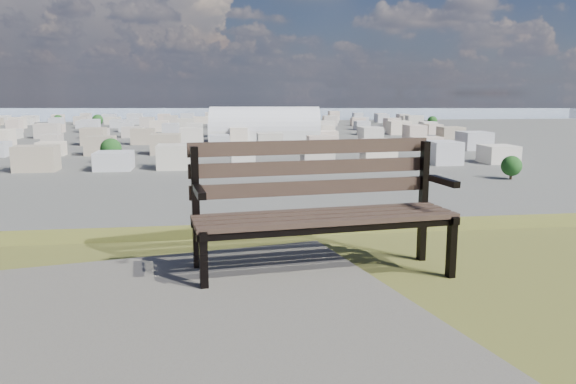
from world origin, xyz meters
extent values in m
cube|color=#3D2C23|center=(-1.34, 2.56, 25.47)|extent=(1.91, 0.32, 0.04)
cube|color=#3D2C23|center=(-1.36, 2.69, 25.47)|extent=(1.91, 0.32, 0.04)
cube|color=#3D2C23|center=(-1.37, 2.81, 25.47)|extent=(1.91, 0.32, 0.04)
cube|color=#3D2C23|center=(-1.39, 2.94, 25.47)|extent=(1.91, 0.32, 0.04)
cube|color=#3D2C23|center=(-1.40, 3.02, 25.64)|extent=(1.90, 0.26, 0.11)
cube|color=#3D2C23|center=(-1.40, 3.05, 25.79)|extent=(1.90, 0.26, 0.11)
cube|color=#3D2C23|center=(-1.40, 3.08, 25.94)|extent=(1.90, 0.26, 0.11)
cube|color=black|center=(-2.25, 2.43, 25.23)|extent=(0.06, 0.07, 0.47)
cube|color=black|center=(-2.30, 2.88, 25.49)|extent=(0.06, 0.07, 0.98)
cube|color=black|center=(-2.27, 2.64, 25.44)|extent=(0.12, 0.53, 0.05)
cube|color=black|center=(-2.26, 2.59, 25.70)|extent=(0.10, 0.39, 0.05)
cube|color=black|center=(-0.43, 2.65, 25.23)|extent=(0.06, 0.07, 0.47)
cube|color=black|center=(-0.49, 3.10, 25.49)|extent=(0.06, 0.07, 0.98)
cube|color=black|center=(-0.46, 2.86, 25.44)|extent=(0.12, 0.53, 0.05)
cube|color=black|center=(-0.45, 2.81, 25.70)|extent=(0.10, 0.39, 0.05)
cube|color=black|center=(-1.34, 2.55, 25.42)|extent=(1.90, 0.27, 0.04)
cube|color=black|center=(-1.39, 2.95, 25.42)|extent=(1.90, 0.27, 0.04)
cube|color=silver|center=(27.51, 307.58, 3.31)|extent=(61.67, 30.75, 6.61)
cylinder|color=white|center=(27.51, 307.58, 6.61)|extent=(61.67, 30.75, 25.13)
cube|color=beige|center=(-60.00, 200.00, 3.50)|extent=(11.00, 11.00, 7.00)
cube|color=#B9AB9E|center=(-36.00, 200.00, 3.50)|extent=(11.00, 11.00, 7.00)
cube|color=beige|center=(-12.00, 200.00, 3.50)|extent=(11.00, 11.00, 7.00)
cube|color=#B4B4B9|center=(12.00, 200.00, 3.50)|extent=(11.00, 11.00, 7.00)
cube|color=beige|center=(36.00, 200.00, 3.50)|extent=(11.00, 11.00, 7.00)
cube|color=tan|center=(60.00, 200.00, 3.50)|extent=(11.00, 11.00, 7.00)
cube|color=beige|center=(84.00, 200.00, 3.50)|extent=(11.00, 11.00, 7.00)
cube|color=beige|center=(108.00, 200.00, 3.50)|extent=(11.00, 11.00, 7.00)
cube|color=beige|center=(-72.00, 250.00, 3.50)|extent=(11.00, 11.00, 7.00)
cube|color=#B4B4B9|center=(-48.00, 250.00, 3.50)|extent=(11.00, 11.00, 7.00)
cube|color=beige|center=(-24.00, 250.00, 3.50)|extent=(11.00, 11.00, 7.00)
cube|color=tan|center=(0.00, 250.00, 3.50)|extent=(11.00, 11.00, 7.00)
cube|color=beige|center=(24.00, 250.00, 3.50)|extent=(11.00, 11.00, 7.00)
cube|color=beige|center=(48.00, 250.00, 3.50)|extent=(11.00, 11.00, 7.00)
cube|color=beige|center=(72.00, 250.00, 3.50)|extent=(11.00, 11.00, 7.00)
cube|color=#B9AB9E|center=(96.00, 250.00, 3.50)|extent=(11.00, 11.00, 7.00)
cube|color=beige|center=(120.00, 250.00, 3.50)|extent=(11.00, 11.00, 7.00)
cube|color=tan|center=(-84.00, 300.00, 3.50)|extent=(11.00, 11.00, 7.00)
cube|color=beige|center=(-60.00, 300.00, 3.50)|extent=(11.00, 11.00, 7.00)
cube|color=beige|center=(-36.00, 300.00, 3.50)|extent=(11.00, 11.00, 7.00)
cube|color=beige|center=(-12.00, 300.00, 3.50)|extent=(11.00, 11.00, 7.00)
cube|color=#B9AB9E|center=(12.00, 300.00, 3.50)|extent=(11.00, 11.00, 7.00)
cube|color=beige|center=(36.00, 300.00, 3.50)|extent=(11.00, 11.00, 7.00)
cube|color=#B4B4B9|center=(60.00, 300.00, 3.50)|extent=(11.00, 11.00, 7.00)
cube|color=beige|center=(84.00, 300.00, 3.50)|extent=(11.00, 11.00, 7.00)
cube|color=tan|center=(108.00, 300.00, 3.50)|extent=(11.00, 11.00, 7.00)
cube|color=beige|center=(132.00, 300.00, 3.50)|extent=(11.00, 11.00, 7.00)
cube|color=beige|center=(-120.00, 350.00, 3.50)|extent=(11.00, 11.00, 7.00)
cube|color=#B9AB9E|center=(-96.00, 350.00, 3.50)|extent=(11.00, 11.00, 7.00)
cube|color=beige|center=(-72.00, 350.00, 3.50)|extent=(11.00, 11.00, 7.00)
cube|color=#B4B4B9|center=(-48.00, 350.00, 3.50)|extent=(11.00, 11.00, 7.00)
cube|color=beige|center=(-24.00, 350.00, 3.50)|extent=(11.00, 11.00, 7.00)
cube|color=tan|center=(0.00, 350.00, 3.50)|extent=(11.00, 11.00, 7.00)
cube|color=beige|center=(24.00, 350.00, 3.50)|extent=(11.00, 11.00, 7.00)
cube|color=beige|center=(48.00, 350.00, 3.50)|extent=(11.00, 11.00, 7.00)
cube|color=beige|center=(72.00, 350.00, 3.50)|extent=(11.00, 11.00, 7.00)
cube|color=#B9AB9E|center=(96.00, 350.00, 3.50)|extent=(11.00, 11.00, 7.00)
cube|color=beige|center=(120.00, 350.00, 3.50)|extent=(11.00, 11.00, 7.00)
cube|color=#B4B4B9|center=(144.00, 350.00, 3.50)|extent=(11.00, 11.00, 7.00)
cube|color=tan|center=(-132.00, 400.00, 3.50)|extent=(11.00, 11.00, 7.00)
cube|color=beige|center=(-108.00, 400.00, 3.50)|extent=(11.00, 11.00, 7.00)
cube|color=beige|center=(-84.00, 400.00, 3.50)|extent=(11.00, 11.00, 7.00)
cube|color=beige|center=(-60.00, 400.00, 3.50)|extent=(11.00, 11.00, 7.00)
cube|color=#B9AB9E|center=(-36.00, 400.00, 3.50)|extent=(11.00, 11.00, 7.00)
cube|color=beige|center=(-12.00, 400.00, 3.50)|extent=(11.00, 11.00, 7.00)
cube|color=#B4B4B9|center=(12.00, 400.00, 3.50)|extent=(11.00, 11.00, 7.00)
cube|color=beige|center=(36.00, 400.00, 3.50)|extent=(11.00, 11.00, 7.00)
cube|color=tan|center=(60.00, 400.00, 3.50)|extent=(11.00, 11.00, 7.00)
cube|color=beige|center=(84.00, 400.00, 3.50)|extent=(11.00, 11.00, 7.00)
cube|color=beige|center=(108.00, 400.00, 3.50)|extent=(11.00, 11.00, 7.00)
cube|color=beige|center=(132.00, 400.00, 3.50)|extent=(11.00, 11.00, 7.00)
cube|color=#B9AB9E|center=(156.00, 400.00, 3.50)|extent=(11.00, 11.00, 7.00)
cube|color=#B4B4B9|center=(-144.00, 450.00, 3.50)|extent=(11.00, 11.00, 7.00)
cube|color=beige|center=(-120.00, 450.00, 3.50)|extent=(11.00, 11.00, 7.00)
cube|color=tan|center=(-96.00, 450.00, 3.50)|extent=(11.00, 11.00, 7.00)
cube|color=beige|center=(-72.00, 450.00, 3.50)|extent=(11.00, 11.00, 7.00)
cube|color=beige|center=(-48.00, 450.00, 3.50)|extent=(11.00, 11.00, 7.00)
cube|color=beige|center=(-24.00, 450.00, 3.50)|extent=(11.00, 11.00, 7.00)
cube|color=#B9AB9E|center=(0.00, 450.00, 3.50)|extent=(11.00, 11.00, 7.00)
cube|color=beige|center=(24.00, 450.00, 3.50)|extent=(11.00, 11.00, 7.00)
cube|color=#B4B4B9|center=(48.00, 450.00, 3.50)|extent=(11.00, 11.00, 7.00)
cube|color=beige|center=(72.00, 450.00, 3.50)|extent=(11.00, 11.00, 7.00)
cube|color=tan|center=(96.00, 450.00, 3.50)|extent=(11.00, 11.00, 7.00)
cube|color=beige|center=(120.00, 450.00, 3.50)|extent=(11.00, 11.00, 7.00)
cube|color=beige|center=(144.00, 450.00, 3.50)|extent=(11.00, 11.00, 7.00)
cube|color=beige|center=(168.00, 450.00, 3.50)|extent=(11.00, 11.00, 7.00)
cube|color=beige|center=(-156.00, 500.00, 3.50)|extent=(11.00, 11.00, 7.00)
cube|color=#B4B4B9|center=(-132.00, 500.00, 3.50)|extent=(11.00, 11.00, 7.00)
cube|color=beige|center=(-108.00, 500.00, 3.50)|extent=(11.00, 11.00, 7.00)
cube|color=tan|center=(-84.00, 500.00, 3.50)|extent=(11.00, 11.00, 7.00)
cube|color=beige|center=(-60.00, 500.00, 3.50)|extent=(11.00, 11.00, 7.00)
cube|color=beige|center=(-36.00, 500.00, 3.50)|extent=(11.00, 11.00, 7.00)
cube|color=beige|center=(-12.00, 500.00, 3.50)|extent=(11.00, 11.00, 7.00)
cube|color=#B9AB9E|center=(12.00, 500.00, 3.50)|extent=(11.00, 11.00, 7.00)
cube|color=beige|center=(36.00, 500.00, 3.50)|extent=(11.00, 11.00, 7.00)
cube|color=#B4B4B9|center=(60.00, 500.00, 3.50)|extent=(11.00, 11.00, 7.00)
cube|color=beige|center=(84.00, 500.00, 3.50)|extent=(11.00, 11.00, 7.00)
cube|color=tan|center=(108.00, 500.00, 3.50)|extent=(11.00, 11.00, 7.00)
cube|color=beige|center=(132.00, 500.00, 3.50)|extent=(11.00, 11.00, 7.00)
cube|color=beige|center=(156.00, 500.00, 3.50)|extent=(11.00, 11.00, 7.00)
cube|color=beige|center=(180.00, 500.00, 3.50)|extent=(11.00, 11.00, 7.00)
cube|color=#B9AB9E|center=(-192.00, 550.00, 3.50)|extent=(11.00, 11.00, 7.00)
cube|color=beige|center=(-168.00, 550.00, 3.50)|extent=(11.00, 11.00, 7.00)
cube|color=#B4B4B9|center=(-144.00, 550.00, 3.50)|extent=(11.00, 11.00, 7.00)
cube|color=beige|center=(-120.00, 550.00, 3.50)|extent=(11.00, 11.00, 7.00)
cube|color=tan|center=(-96.00, 550.00, 3.50)|extent=(11.00, 11.00, 7.00)
cube|color=beige|center=(-72.00, 550.00, 3.50)|extent=(11.00, 11.00, 7.00)
cube|color=beige|center=(-48.00, 550.00, 3.50)|extent=(11.00, 11.00, 7.00)
cube|color=beige|center=(-24.00, 550.00, 3.50)|extent=(11.00, 11.00, 7.00)
cube|color=#B9AB9E|center=(0.00, 550.00, 3.50)|extent=(11.00, 11.00, 7.00)
cube|color=beige|center=(24.00, 550.00, 3.50)|extent=(11.00, 11.00, 7.00)
cube|color=#B4B4B9|center=(48.00, 550.00, 3.50)|extent=(11.00, 11.00, 7.00)
cube|color=beige|center=(72.00, 550.00, 3.50)|extent=(11.00, 11.00, 7.00)
cube|color=tan|center=(96.00, 550.00, 3.50)|extent=(11.00, 11.00, 7.00)
cube|color=beige|center=(120.00, 550.00, 3.50)|extent=(11.00, 11.00, 7.00)
cube|color=beige|center=(144.00, 550.00, 3.50)|extent=(11.00, 11.00, 7.00)
cube|color=beige|center=(168.00, 550.00, 3.50)|extent=(11.00, 11.00, 7.00)
cube|color=#B9AB9E|center=(192.00, 550.00, 3.50)|extent=(11.00, 11.00, 7.00)
cylinder|color=#36291B|center=(90.00, 160.00, 1.05)|extent=(0.80, 0.80, 2.10)
sphere|color=#153813|center=(90.00, 160.00, 4.20)|extent=(6.30, 6.30, 6.30)
cylinder|color=#36291B|center=(-40.00, 220.00, 1.35)|extent=(0.80, 0.80, 2.70)
sphere|color=#153813|center=(-40.00, 220.00, 5.40)|extent=(8.10, 8.10, 8.10)
cylinder|color=#36291B|center=(130.00, 280.00, 0.97)|extent=(0.80, 0.80, 1.95)
sphere|color=#153813|center=(130.00, 280.00, 3.90)|extent=(5.85, 5.85, 5.85)
cylinder|color=#36291B|center=(60.00, 400.00, 1.12)|extent=(0.80, 0.80, 2.25)
sphere|color=#153813|center=(60.00, 400.00, 4.50)|extent=(6.75, 6.75, 6.75)
cylinder|color=#36291B|center=(-90.00, 460.00, 1.43)|extent=(0.80, 0.80, 2.85)
sphere|color=#153813|center=(-90.00, 460.00, 5.70)|extent=(8.55, 8.55, 8.55)
cylinder|color=#36291B|center=(-130.00, 500.00, 1.20)|extent=(0.80, 0.80, 2.40)
sphere|color=#153813|center=(-130.00, 500.00, 4.80)|extent=(7.20, 7.20, 7.20)
cylinder|color=#36291B|center=(40.00, 300.00, 1.05)|extent=(0.80, 0.80, 2.10)
sphere|color=#153813|center=(40.00, 300.00, 4.20)|extent=(6.30, 6.30, 6.30)
cylinder|color=#36291B|center=(170.00, 420.00, 1.27)|extent=(0.80, 0.80, 2.55)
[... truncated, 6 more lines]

